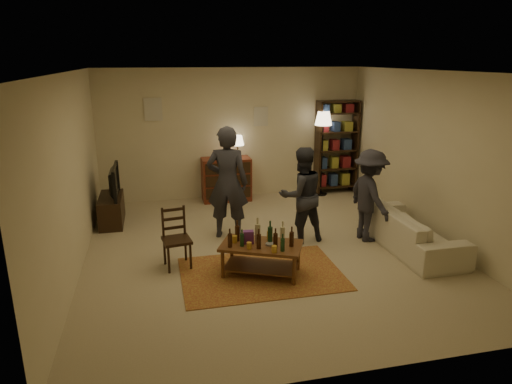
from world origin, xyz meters
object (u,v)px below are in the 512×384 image
object	(u,v)px
tv_stand	(111,203)
bookshelf	(336,146)
dresser	(227,178)
floor_lamp	(323,124)
coffee_table	(261,247)
sofa	(410,229)
person_left	(227,183)
dining_chair	(176,236)
person_right	(301,195)
person_by_sofa	(370,196)

from	to	relation	value
tv_stand	bookshelf	distance (m)	4.84
dresser	floor_lamp	xyz separation A→B (m)	(2.06, -0.06, 1.06)
coffee_table	tv_stand	size ratio (longest dim) A/B	1.17
coffee_table	tv_stand	bearing A→B (deg)	129.77
coffee_table	floor_lamp	world-z (taller)	floor_lamp
dresser	bookshelf	world-z (taller)	bookshelf
sofa	person_left	xyz separation A→B (m)	(-2.71, 1.10, 0.63)
dining_chair	floor_lamp	bearing A→B (deg)	32.75
bookshelf	person_right	xyz separation A→B (m)	(-1.63, -2.52, -0.26)
floor_lamp	person_by_sofa	distance (m)	2.72
coffee_table	person_left	size ratio (longest dim) A/B	0.66
bookshelf	sofa	size ratio (longest dim) A/B	0.97
tv_stand	person_by_sofa	bearing A→B (deg)	-22.88
bookshelf	person_left	distance (m)	3.45
dresser	floor_lamp	distance (m)	2.32
dining_chair	sofa	size ratio (longest dim) A/B	0.42
person_right	person_left	bearing A→B (deg)	-29.79
dresser	person_by_sofa	world-z (taller)	person_by_sofa
dresser	person_right	xyz separation A→B (m)	(0.81, -2.46, 0.30)
person_left	person_by_sofa	world-z (taller)	person_left
bookshelf	sofa	xyz separation A→B (m)	(-0.05, -3.18, -0.73)
person_left	person_by_sofa	bearing A→B (deg)	-178.14
person_left	tv_stand	bearing A→B (deg)	-11.54
coffee_table	floor_lamp	bearing A→B (deg)	57.73
coffee_table	dresser	distance (m)	3.50
sofa	dresser	bearing A→B (deg)	37.54
dining_chair	bookshelf	xyz separation A→B (m)	(3.66, 3.02, 0.58)
tv_stand	floor_lamp	distance (m)	4.55
bookshelf	person_left	bearing A→B (deg)	-142.87
dining_chair	person_by_sofa	distance (m)	3.14
bookshelf	sofa	distance (m)	3.26
coffee_table	dining_chair	size ratio (longest dim) A/B	1.41
bookshelf	floor_lamp	size ratio (longest dim) A/B	1.12
person_left	person_right	size ratio (longest dim) A/B	1.20
dresser	person_by_sofa	size ratio (longest dim) A/B	0.90
person_by_sofa	bookshelf	bearing A→B (deg)	-16.83
floor_lamp	person_left	size ratio (longest dim) A/B	0.97
coffee_table	person_left	distance (m)	1.59
person_right	dining_chair	bearing A→B (deg)	5.43
dresser	sofa	distance (m)	3.93
person_by_sofa	coffee_table	bearing A→B (deg)	107.16
coffee_table	person_right	distance (m)	1.43
person_left	person_by_sofa	xyz separation A→B (m)	(2.21, -0.64, -0.18)
floor_lamp	person_by_sofa	bearing A→B (deg)	-93.80
coffee_table	tv_stand	distance (m)	3.36
dresser	sofa	bearing A→B (deg)	-52.46
coffee_table	person_left	world-z (taller)	person_left
person_right	floor_lamp	bearing A→B (deg)	-126.13
tv_stand	person_by_sofa	distance (m)	4.51
dresser	person_right	distance (m)	2.60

